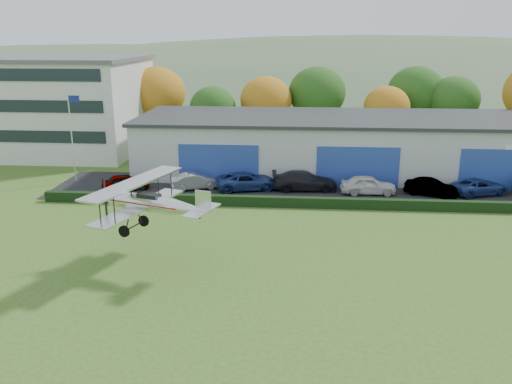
# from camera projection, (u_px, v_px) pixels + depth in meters

# --- Properties ---
(ground) EXTENTS (300.00, 300.00, 0.00)m
(ground) POSITION_uv_depth(u_px,v_px,m) (296.00, 313.00, 25.44)
(ground) COLOR #3D5E1D
(ground) RESTS_ON ground
(apron) EXTENTS (48.00, 9.00, 0.05)m
(apron) POSITION_uv_depth(u_px,v_px,m) (334.00, 190.00, 45.26)
(apron) COLOR black
(apron) RESTS_ON ground
(hedge) EXTENTS (46.00, 0.60, 0.80)m
(hedge) POSITION_uv_depth(u_px,v_px,m) (338.00, 203.00, 40.57)
(hedge) COLOR black
(hedge) RESTS_ON ground
(hangar) EXTENTS (40.60, 12.60, 5.30)m
(hangar) POSITION_uv_depth(u_px,v_px,m) (352.00, 144.00, 51.03)
(hangar) COLOR #B2B7BC
(hangar) RESTS_ON ground
(office_block) EXTENTS (20.60, 15.60, 10.40)m
(office_block) POSITION_uv_depth(u_px,v_px,m) (49.00, 104.00, 59.55)
(office_block) COLOR silver
(office_block) RESTS_ON ground
(flagpole) EXTENTS (1.05, 0.10, 8.00)m
(flagpole) POSITION_uv_depth(u_px,v_px,m) (72.00, 129.00, 46.63)
(flagpole) COLOR silver
(flagpole) RESTS_ON ground
(tree_belt) EXTENTS (75.70, 13.22, 10.12)m
(tree_belt) POSITION_uv_depth(u_px,v_px,m) (307.00, 97.00, 62.59)
(tree_belt) COLOR #3D2614
(tree_belt) RESTS_ON ground
(distant_hills) EXTENTS (430.00, 196.00, 56.00)m
(distant_hills) POSITION_uv_depth(u_px,v_px,m) (285.00, 122.00, 163.25)
(distant_hills) COLOR #4C6642
(distant_hills) RESTS_ON ground
(car_0) EXTENTS (4.27, 3.04, 1.35)m
(car_0) POSITION_uv_depth(u_px,v_px,m) (126.00, 182.00, 45.11)
(car_0) COLOR gray
(car_0) RESTS_ON apron
(car_1) EXTENTS (4.44, 2.93, 1.38)m
(car_1) POSITION_uv_depth(u_px,v_px,m) (195.00, 181.00, 45.36)
(car_1) COLOR silver
(car_1) RESTS_ON apron
(car_2) EXTENTS (5.71, 3.70, 1.46)m
(car_2) POSITION_uv_depth(u_px,v_px,m) (247.00, 181.00, 45.21)
(car_2) COLOR navy
(car_2) RESTS_ON apron
(car_3) EXTENTS (5.64, 2.64, 1.59)m
(car_3) POSITION_uv_depth(u_px,v_px,m) (305.00, 181.00, 45.10)
(car_3) COLOR black
(car_3) RESTS_ON apron
(car_4) EXTENTS (4.57, 1.99, 1.54)m
(car_4) POSITION_uv_depth(u_px,v_px,m) (368.00, 185.00, 43.99)
(car_4) COLOR silver
(car_4) RESTS_ON apron
(car_5) EXTENTS (4.41, 2.86, 1.37)m
(car_5) POSITION_uv_depth(u_px,v_px,m) (431.00, 187.00, 43.51)
(car_5) COLOR gray
(car_5) RESTS_ON apron
(car_6) EXTENTS (5.21, 3.67, 1.32)m
(car_6) POSITION_uv_depth(u_px,v_px,m) (480.00, 187.00, 43.82)
(car_6) COLOR navy
(car_6) RESTS_ON apron
(biplane) EXTENTS (6.98, 7.87, 2.96)m
(biplane) POSITION_uv_depth(u_px,v_px,m) (151.00, 202.00, 29.35)
(biplane) COLOR silver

